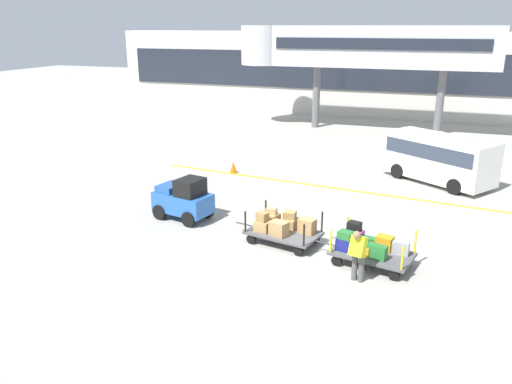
% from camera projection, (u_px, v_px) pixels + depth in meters
% --- Properties ---
extents(ground_plane, '(120.00, 120.00, 0.00)m').
position_uv_depth(ground_plane, '(294.00, 247.00, 16.32)').
color(ground_plane, '#9E9B91').
extents(apron_lead_line, '(19.44, 2.40, 0.01)m').
position_uv_depth(apron_lead_line, '(359.00, 192.00, 21.77)').
color(apron_lead_line, yellow).
rests_on(apron_lead_line, ground_plane).
extents(terminal_building, '(44.50, 2.51, 6.31)m').
position_uv_depth(terminal_building, '(389.00, 75.00, 38.53)').
color(terminal_building, beige).
rests_on(terminal_building, ground_plane).
extents(jet_bridge, '(16.69, 3.00, 6.75)m').
position_uv_depth(jet_bridge, '(353.00, 47.00, 33.07)').
color(jet_bridge, '#B7B7BC').
rests_on(jet_bridge, ground_plane).
extents(baggage_tug, '(2.28, 1.60, 1.58)m').
position_uv_depth(baggage_tug, '(184.00, 199.00, 18.51)').
color(baggage_tug, '#2659A5').
rests_on(baggage_tug, ground_plane).
extents(baggage_cart_lead, '(3.09, 1.85, 1.10)m').
position_uv_depth(baggage_cart_lead, '(282.00, 227.00, 16.55)').
color(baggage_cart_lead, '#4C4C4F').
rests_on(baggage_cart_lead, ground_plane).
extents(baggage_cart_middle, '(3.09, 1.85, 1.10)m').
position_uv_depth(baggage_cart_middle, '(368.00, 247.00, 15.09)').
color(baggage_cart_middle, '#4C4C4F').
rests_on(baggage_cart_middle, ground_plane).
extents(baggage_handler, '(0.50, 0.52, 1.56)m').
position_uv_depth(baggage_handler, '(358.00, 253.00, 13.89)').
color(baggage_handler, '#4C4C4C').
rests_on(baggage_handler, ground_plane).
extents(shuttle_van, '(5.04, 4.26, 2.10)m').
position_uv_depth(shuttle_van, '(439.00, 156.00, 22.69)').
color(shuttle_van, white).
rests_on(shuttle_van, ground_plane).
extents(safety_cone_near, '(0.36, 0.36, 0.55)m').
position_uv_depth(safety_cone_near, '(233.00, 167.00, 24.44)').
color(safety_cone_near, '#EA590F').
rests_on(safety_cone_near, ground_plane).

